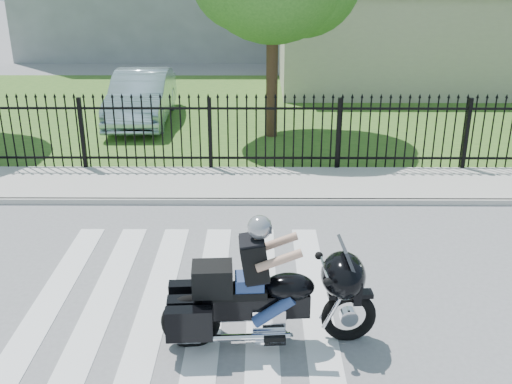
{
  "coord_description": "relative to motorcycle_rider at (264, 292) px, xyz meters",
  "views": [
    {
      "loc": [
        1.15,
        -7.5,
        4.88
      ],
      "look_at": [
        1.1,
        2.19,
        1.0
      ],
      "focal_mm": 42.0,
      "sensor_mm": 36.0,
      "label": 1
    }
  ],
  "objects": [
    {
      "name": "curb",
      "position": [
        -1.22,
        4.75,
        -0.72
      ],
      "size": [
        40.0,
        0.12,
        0.12
      ],
      "primitive_type": "cube",
      "color": "#ADAAA3",
      "rests_on": "ground"
    },
    {
      "name": "iron_fence",
      "position": [
        -1.22,
        6.75,
        0.12
      ],
      "size": [
        26.0,
        0.04,
        1.8
      ],
      "color": "black",
      "rests_on": "ground"
    },
    {
      "name": "motorcycle_rider",
      "position": [
        0.0,
        0.0,
        0.0
      ],
      "size": [
        2.88,
        0.97,
        1.9
      ],
      "rotation": [
        0.0,
        0.0,
        0.06
      ],
      "color": "black",
      "rests_on": "ground"
    },
    {
      "name": "ground",
      "position": [
        -1.22,
        0.75,
        -0.78
      ],
      "size": [
        120.0,
        120.0,
        0.0
      ],
      "primitive_type": "plane",
      "color": "slate",
      "rests_on": "ground"
    },
    {
      "name": "grass_strip",
      "position": [
        -1.22,
        12.75,
        -0.77
      ],
      "size": [
        40.0,
        12.0,
        0.02
      ],
      "primitive_type": "cube",
      "color": "#2E591E",
      "rests_on": "ground"
    },
    {
      "name": "sidewalk",
      "position": [
        -1.22,
        5.75,
        -0.72
      ],
      "size": [
        40.0,
        2.0,
        0.12
      ],
      "primitive_type": "cube",
      "color": "#ADAAA3",
      "rests_on": "ground"
    },
    {
      "name": "crosswalk",
      "position": [
        -1.22,
        0.75,
        -0.77
      ],
      "size": [
        5.0,
        5.5,
        0.01
      ],
      "primitive_type": null,
      "color": "silver",
      "rests_on": "ground"
    },
    {
      "name": "building_low",
      "position": [
        5.78,
        16.75,
        0.97
      ],
      "size": [
        10.0,
        6.0,
        3.5
      ],
      "primitive_type": "cube",
      "color": "#B3A895",
      "rests_on": "ground"
    },
    {
      "name": "parked_car",
      "position": [
        -3.66,
        11.27,
        0.01
      ],
      "size": [
        1.74,
        4.7,
        1.54
      ],
      "primitive_type": "imported",
      "rotation": [
        0.0,
        0.0,
        0.03
      ],
      "color": "#9AB4C1",
      "rests_on": "grass_strip"
    }
  ]
}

